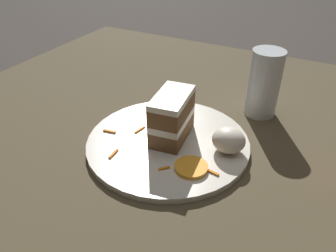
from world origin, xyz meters
name	(u,v)px	position (x,y,z in m)	size (l,w,h in m)	color
ground_plane	(170,147)	(0.00, 0.00, 0.00)	(6.00, 6.00, 0.00)	#38332D
dining_table	(170,143)	(0.00, 0.00, 0.01)	(1.07, 1.05, 0.02)	#4C422D
plate	(168,142)	(-0.01, 0.02, 0.03)	(0.29, 0.29, 0.01)	silver
cake_slice	(172,117)	(-0.01, 0.01, 0.07)	(0.07, 0.11, 0.09)	brown
cream_dollop	(229,140)	(-0.11, 0.00, 0.05)	(0.06, 0.05, 0.04)	silver
orange_garnish	(191,167)	(-0.08, 0.07, 0.03)	(0.05, 0.05, 0.01)	orange
carrot_shreds_scatter	(145,149)	(0.02, 0.06, 0.03)	(0.24, 0.11, 0.00)	orange
drinking_glass	(263,88)	(-0.12, -0.17, 0.08)	(0.06, 0.06, 0.14)	silver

